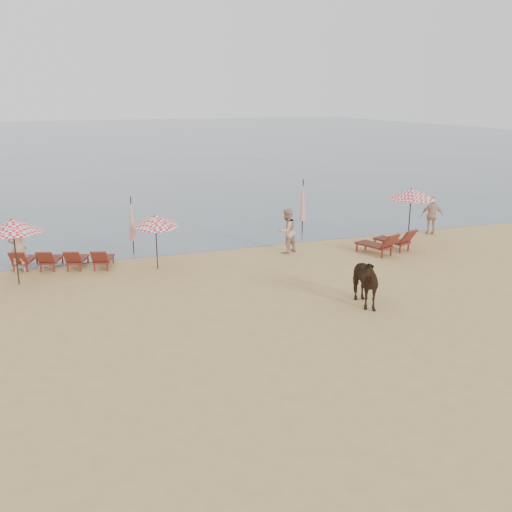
{
  "coord_description": "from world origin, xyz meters",
  "views": [
    {
      "loc": [
        -6.57,
        -12.52,
        6.38
      ],
      "look_at": [
        0.0,
        5.0,
        1.1
      ],
      "focal_mm": 40.0,
      "sensor_mm": 36.0,
      "label": 1
    }
  ],
  "objects_px": {
    "lounger_cluster_right": "(388,242)",
    "umbrella_open_left_a": "(12,226)",
    "beachgoer_right_b": "(432,216)",
    "lounger_cluster_left": "(63,259)",
    "cow": "(361,280)",
    "umbrella_open_right": "(411,194)",
    "umbrella_open_left_b": "(155,220)",
    "beachgoer_left": "(18,248)",
    "umbrella_closed_right": "(303,200)",
    "beachgoer_right_a": "(287,231)",
    "umbrella_closed_left": "(132,219)"
  },
  "relations": [
    {
      "from": "umbrella_open_left_a",
      "to": "beachgoer_left",
      "type": "bearing_deg",
      "value": 66.12
    },
    {
      "from": "lounger_cluster_left",
      "to": "umbrella_closed_right",
      "type": "relative_size",
      "value": 1.48
    },
    {
      "from": "lounger_cluster_left",
      "to": "cow",
      "type": "relative_size",
      "value": 2.0
    },
    {
      "from": "beachgoer_right_b",
      "to": "lounger_cluster_right",
      "type": "bearing_deg",
      "value": 53.82
    },
    {
      "from": "umbrella_open_right",
      "to": "beachgoer_right_a",
      "type": "height_order",
      "value": "umbrella_open_right"
    },
    {
      "from": "umbrella_open_right",
      "to": "umbrella_open_left_b",
      "type": "bearing_deg",
      "value": 171.34
    },
    {
      "from": "umbrella_open_right",
      "to": "beachgoer_right_a",
      "type": "xyz_separation_m",
      "value": [
        -5.57,
        0.67,
        -1.33
      ]
    },
    {
      "from": "umbrella_open_right",
      "to": "beachgoer_left",
      "type": "distance_m",
      "value": 16.16
    },
    {
      "from": "lounger_cluster_left",
      "to": "beachgoer_right_a",
      "type": "height_order",
      "value": "beachgoer_right_a"
    },
    {
      "from": "umbrella_open_left_a",
      "to": "umbrella_closed_left",
      "type": "bearing_deg",
      "value": 6.7
    },
    {
      "from": "umbrella_open_left_b",
      "to": "beachgoer_right_a",
      "type": "relative_size",
      "value": 1.15
    },
    {
      "from": "umbrella_open_left_b",
      "to": "beachgoer_right_b",
      "type": "height_order",
      "value": "umbrella_open_left_b"
    },
    {
      "from": "umbrella_open_left_b",
      "to": "cow",
      "type": "xyz_separation_m",
      "value": [
        5.21,
        -6.15,
        -1.07
      ]
    },
    {
      "from": "umbrella_closed_left",
      "to": "beachgoer_right_b",
      "type": "bearing_deg",
      "value": -5.75
    },
    {
      "from": "lounger_cluster_right",
      "to": "umbrella_open_left_a",
      "type": "xyz_separation_m",
      "value": [
        -14.44,
        0.94,
        1.63
      ]
    },
    {
      "from": "umbrella_open_left_a",
      "to": "cow",
      "type": "xyz_separation_m",
      "value": [
        10.13,
        -5.99,
        -1.29
      ]
    },
    {
      "from": "umbrella_closed_right",
      "to": "umbrella_open_left_b",
      "type": "bearing_deg",
      "value": -156.55
    },
    {
      "from": "lounger_cluster_right",
      "to": "beachgoer_right_a",
      "type": "distance_m",
      "value": 4.27
    },
    {
      "from": "umbrella_closed_left",
      "to": "umbrella_closed_right",
      "type": "xyz_separation_m",
      "value": [
        8.15,
        0.89,
        0.11
      ]
    },
    {
      "from": "lounger_cluster_left",
      "to": "beachgoer_left",
      "type": "distance_m",
      "value": 1.64
    },
    {
      "from": "umbrella_open_left_b",
      "to": "umbrella_closed_left",
      "type": "bearing_deg",
      "value": 102.09
    },
    {
      "from": "lounger_cluster_right",
      "to": "beachgoer_right_a",
      "type": "bearing_deg",
      "value": 140.45
    },
    {
      "from": "beachgoer_right_b",
      "to": "lounger_cluster_left",
      "type": "bearing_deg",
      "value": 23.93
    },
    {
      "from": "umbrella_open_left_a",
      "to": "beachgoer_right_b",
      "type": "bearing_deg",
      "value": -19.98
    },
    {
      "from": "umbrella_closed_left",
      "to": "beachgoer_left",
      "type": "relative_size",
      "value": 1.32
    },
    {
      "from": "beachgoer_left",
      "to": "beachgoer_right_b",
      "type": "height_order",
      "value": "beachgoer_left"
    },
    {
      "from": "umbrella_open_right",
      "to": "umbrella_closed_right",
      "type": "relative_size",
      "value": 0.97
    },
    {
      "from": "umbrella_open_left_b",
      "to": "beachgoer_right_b",
      "type": "relative_size",
      "value": 1.21
    },
    {
      "from": "lounger_cluster_left",
      "to": "beachgoer_right_b",
      "type": "bearing_deg",
      "value": 17.61
    },
    {
      "from": "lounger_cluster_right",
      "to": "cow",
      "type": "bearing_deg",
      "value": -149.46
    },
    {
      "from": "umbrella_closed_left",
      "to": "umbrella_closed_right",
      "type": "distance_m",
      "value": 8.2
    },
    {
      "from": "umbrella_open_left_a",
      "to": "beachgoer_right_a",
      "type": "height_order",
      "value": "umbrella_open_left_a"
    },
    {
      "from": "umbrella_closed_right",
      "to": "beachgoer_right_a",
      "type": "bearing_deg",
      "value": -125.56
    },
    {
      "from": "umbrella_closed_right",
      "to": "beachgoer_left",
      "type": "xyz_separation_m",
      "value": [
        -12.54,
        -1.93,
        -0.69
      ]
    },
    {
      "from": "umbrella_open_left_a",
      "to": "umbrella_open_left_b",
      "type": "relative_size",
      "value": 1.08
    },
    {
      "from": "lounger_cluster_left",
      "to": "lounger_cluster_right",
      "type": "xyz_separation_m",
      "value": [
        12.88,
        -2.31,
        0.08
      ]
    },
    {
      "from": "beachgoer_right_a",
      "to": "beachgoer_left",
      "type": "bearing_deg",
      "value": -31.92
    },
    {
      "from": "umbrella_closed_left",
      "to": "umbrella_closed_right",
      "type": "bearing_deg",
      "value": 6.23
    },
    {
      "from": "umbrella_closed_left",
      "to": "beachgoer_left",
      "type": "bearing_deg",
      "value": -166.66
    },
    {
      "from": "cow",
      "to": "lounger_cluster_left",
      "type": "bearing_deg",
      "value": 147.05
    },
    {
      "from": "umbrella_closed_left",
      "to": "cow",
      "type": "bearing_deg",
      "value": -56.2
    },
    {
      "from": "beachgoer_right_b",
      "to": "umbrella_open_left_b",
      "type": "bearing_deg",
      "value": 28.96
    },
    {
      "from": "lounger_cluster_left",
      "to": "umbrella_open_left_b",
      "type": "height_order",
      "value": "umbrella_open_left_b"
    },
    {
      "from": "lounger_cluster_left",
      "to": "beachgoer_left",
      "type": "height_order",
      "value": "beachgoer_left"
    },
    {
      "from": "umbrella_open_left_b",
      "to": "umbrella_closed_left",
      "type": "height_order",
      "value": "umbrella_closed_left"
    },
    {
      "from": "cow",
      "to": "umbrella_open_right",
      "type": "bearing_deg",
      "value": 52.55
    },
    {
      "from": "umbrella_open_left_b",
      "to": "umbrella_closed_right",
      "type": "relative_size",
      "value": 0.83
    },
    {
      "from": "beachgoer_left",
      "to": "umbrella_open_right",
      "type": "bearing_deg",
      "value": -171.59
    },
    {
      "from": "lounger_cluster_right",
      "to": "beachgoer_right_b",
      "type": "height_order",
      "value": "beachgoer_right_b"
    },
    {
      "from": "umbrella_open_right",
      "to": "cow",
      "type": "xyz_separation_m",
      "value": [
        -5.89,
        -5.86,
        -1.46
      ]
    }
  ]
}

